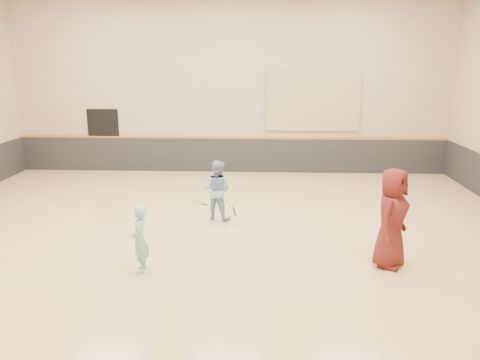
{
  "coord_description": "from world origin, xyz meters",
  "views": [
    {
      "loc": [
        1.05,
        -10.17,
        3.9
      ],
      "look_at": [
        0.57,
        0.4,
        1.15
      ],
      "focal_mm": 35.0,
      "sensor_mm": 36.0,
      "label": 1
    }
  ],
  "objects_px": {
    "spare_racket": "(198,202)",
    "instructor": "(217,190)",
    "young_man": "(392,218)",
    "girl": "(140,239)"
  },
  "relations": [
    {
      "from": "instructor",
      "to": "spare_racket",
      "type": "xyz_separation_m",
      "value": [
        -0.67,
        1.29,
        -0.73
      ]
    },
    {
      "from": "girl",
      "to": "spare_racket",
      "type": "distance_m",
      "value": 4.43
    },
    {
      "from": "girl",
      "to": "young_man",
      "type": "relative_size",
      "value": 0.66
    },
    {
      "from": "young_man",
      "to": "spare_racket",
      "type": "bearing_deg",
      "value": 80.88
    },
    {
      "from": "girl",
      "to": "young_man",
      "type": "bearing_deg",
      "value": 87.44
    },
    {
      "from": "instructor",
      "to": "spare_racket",
      "type": "height_order",
      "value": "instructor"
    },
    {
      "from": "girl",
      "to": "spare_racket",
      "type": "relative_size",
      "value": 1.97
    },
    {
      "from": "instructor",
      "to": "young_man",
      "type": "xyz_separation_m",
      "value": [
        3.57,
        -2.59,
        0.22
      ]
    },
    {
      "from": "spare_racket",
      "to": "instructor",
      "type": "bearing_deg",
      "value": -62.46
    },
    {
      "from": "spare_racket",
      "to": "girl",
      "type": "bearing_deg",
      "value": -96.41
    }
  ]
}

